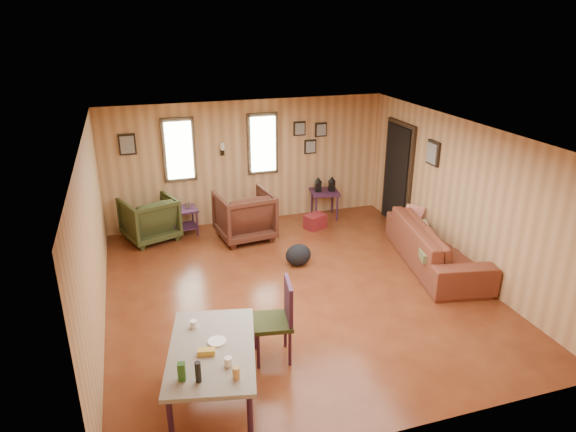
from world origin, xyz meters
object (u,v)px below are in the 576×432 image
(sofa, at_px, (437,238))
(recliner_green, at_px, (149,217))
(side_table, at_px, (325,190))
(dining_table, at_px, (212,354))
(recliner_brown, at_px, (244,213))
(end_table, at_px, (184,217))

(sofa, bearing_deg, recliner_green, 71.57)
(side_table, bearing_deg, dining_table, -123.08)
(recliner_brown, relative_size, side_table, 1.14)
(recliner_brown, relative_size, end_table, 1.56)
(side_table, bearing_deg, sofa, -69.12)
(recliner_brown, xyz_separation_m, end_table, (-1.05, 0.50, -0.14))
(sofa, height_order, side_table, sofa)
(side_table, relative_size, dining_table, 0.54)
(recliner_green, height_order, dining_table, dining_table)
(end_table, bearing_deg, side_table, 0.66)
(side_table, bearing_deg, recliner_brown, -163.40)
(recliner_green, bearing_deg, sofa, 130.37)
(recliner_green, bearing_deg, dining_table, 73.99)
(end_table, distance_m, dining_table, 4.74)
(sofa, xyz_separation_m, recliner_brown, (-2.76, 2.02, 0.02))
(recliner_brown, xyz_separation_m, recliner_green, (-1.67, 0.46, -0.05))
(end_table, distance_m, side_table, 2.85)
(sofa, bearing_deg, dining_table, 129.25)
(recliner_green, relative_size, end_table, 1.41)
(recliner_brown, relative_size, recliner_green, 1.10)
(recliner_green, distance_m, side_table, 3.46)
(sofa, relative_size, recliner_green, 2.73)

